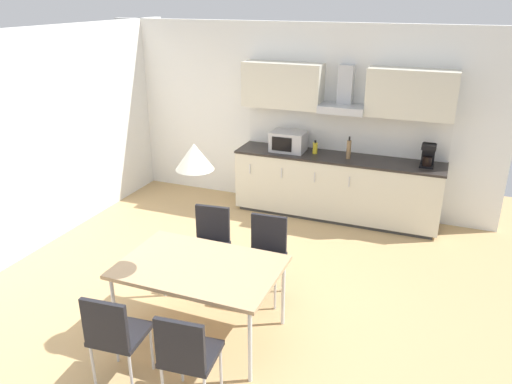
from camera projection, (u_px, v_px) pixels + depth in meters
ground_plane at (204, 301)px, 5.24m from camera, size 7.35×8.67×0.02m
wall_back at (293, 117)px, 7.28m from camera, size 5.88×0.10×2.64m
wall_left at (1, 153)px, 5.60m from camera, size 0.10×6.93×2.64m
kitchen_counter at (336, 187)px, 7.04m from camera, size 2.87×0.62×0.90m
backsplash_tile at (344, 132)px, 7.01m from camera, size 2.85×0.02×0.54m
upper_wall_cabinets at (344, 90)px, 6.65m from camera, size 2.85×0.40×0.62m
microwave at (288, 141)px, 7.07m from camera, size 0.48×0.35×0.28m
coffee_maker at (428, 155)px, 6.44m from camera, size 0.18×0.19×0.30m
bottle_yellow at (315, 148)px, 6.97m from camera, size 0.07×0.07×0.19m
bottle_brown at (349, 149)px, 6.74m from camera, size 0.06×0.06×0.31m
dining_table at (200, 269)px, 4.47m from camera, size 1.43×0.95×0.73m
chair_near_left at (114, 332)px, 3.90m from camera, size 0.43×0.43×0.87m
chair_far_left at (210, 238)px, 5.38m from camera, size 0.44×0.44×0.87m
chair_near_right at (186, 352)px, 3.68m from camera, size 0.44×0.44×0.87m
chair_far_right at (266, 249)px, 5.16m from camera, size 0.43×0.43×0.87m
pendant_lamp at (194, 157)px, 4.08m from camera, size 0.32×0.32×0.22m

